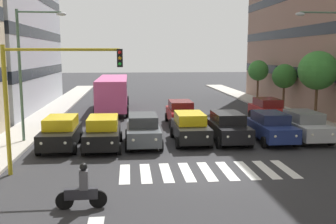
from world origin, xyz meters
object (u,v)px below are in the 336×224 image
Objects in this scene: car_6 at (61,132)px; street_tree_3 at (258,71)px; car_0 at (304,126)px; car_row2_0 at (268,110)px; car_5 at (103,132)px; street_tree_2 at (284,76)px; car_4 at (143,130)px; bus_behind_traffic at (113,90)px; traffic_light_gantry at (41,87)px; street_tree_1 at (318,71)px; car_2 at (228,127)px; car_1 at (271,127)px; street_lamp_right at (27,62)px; motorcycle_with_rider at (82,190)px; car_3 at (190,127)px; car_row2_1 at (181,112)px.

car_6 is 1.03× the size of street_tree_3.
car_row2_0 is (-0.20, -6.67, 0.00)m from car_0.
car_5 is 1.09× the size of street_tree_2.
car_4 is 0.42× the size of bus_behind_traffic.
traffic_light_gantry is at bearing 52.94° from street_tree_3.
car_2 is at bearing 31.53° from street_tree_1.
car_6 is 1.09× the size of street_tree_2.
car_5 is (9.69, 0.64, 0.00)m from car_1.
street_tree_1 is (-19.07, -3.81, -0.72)m from street_lamp_right.
car_5 is 14.03m from bus_behind_traffic.
bus_behind_traffic is 22.42m from motorcycle_with_rider.
car_0 is 4.65m from car_2.
street_tree_3 is (-14.77, -18.13, 2.49)m from car_5.
car_4 is 17.62m from street_tree_2.
car_0 is at bearing -159.75° from traffic_light_gantry.
street_tree_1 is (-3.01, -4.68, 3.05)m from car_0.
car_3 is 2.78m from car_4.
car_row2_0 is at bearing 56.47° from street_tree_2.
street_lamp_right is at bearing -4.47° from car_2.
traffic_light_gantry is at bearing 83.13° from bus_behind_traffic.
car_4 is 13.69m from bus_behind_traffic.
street_tree_3 reaches higher than car_5.
traffic_light_gantry reaches higher than motorcycle_with_rider.
car_2 is at bearing -176.48° from car_6.
car_0 is at bearing -178.21° from car_4.
car_row2_0 is at bearing -137.17° from car_3.
car_row2_0 is 6.90m from car_row2_1.
street_tree_2 is (-3.34, -11.42, 2.24)m from car_0.
car_2 is at bearing -173.63° from car_5.
street_lamp_right is (16.26, 5.79, 3.76)m from car_row2_0.
car_0 is 1.00× the size of car_row2_1.
motorcycle_with_rider is (5.32, 15.07, -0.24)m from car_row2_1.
bus_behind_traffic is 13.30m from street_lamp_right.
street_tree_3 reaches higher than car_0.
street_lamp_right is at bearing -4.31° from car_1.
street_lamp_right is at bearing 28.51° from street_tree_2.
car_6 is at bearing 17.14° from street_tree_1.
street_tree_2 reaches higher than car_6.
motorcycle_with_rider is (11.97, 9.21, -0.24)m from car_0.
car_row2_0 is at bearing 75.52° from street_tree_3.
car_5 is 1.00× the size of car_row2_0.
street_tree_3 is (-19.01, -16.44, -1.27)m from street_lamp_right.
car_2 is 19.09m from street_tree_3.
bus_behind_traffic is at bearing -6.61° from street_tree_2.
car_4 is (9.62, 0.30, 0.00)m from car_0.
motorcycle_with_rider is 0.31× the size of traffic_light_gantry.
street_tree_2 reaches higher than car_row2_1.
car_3 is 1.00× the size of car_4.
car_4 is at bearing -166.77° from car_5.
car_6 is (14.11, 0.60, 0.00)m from car_0.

